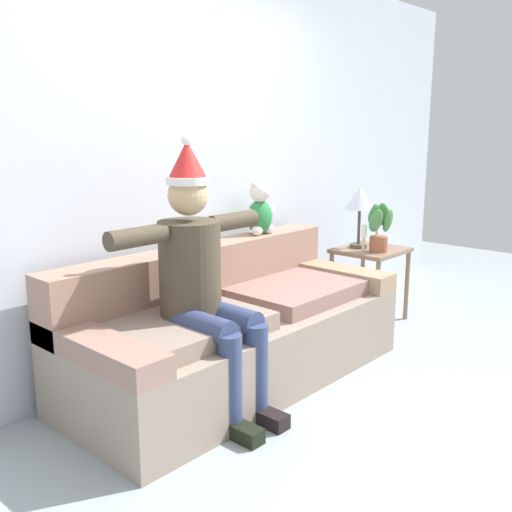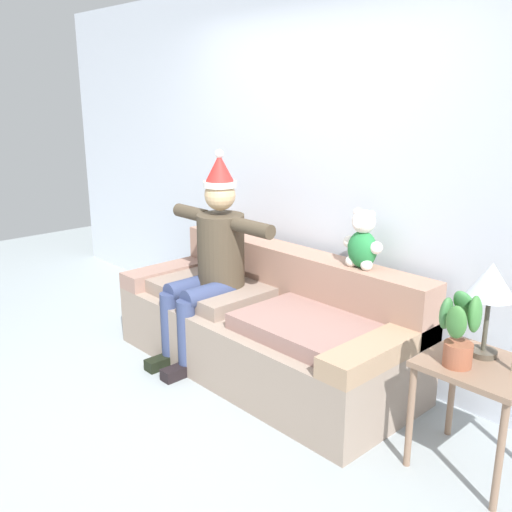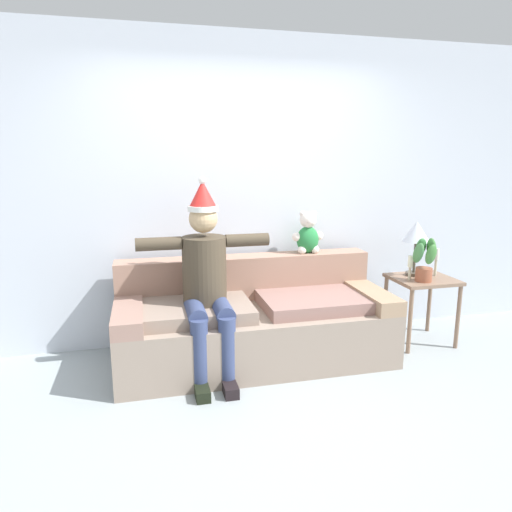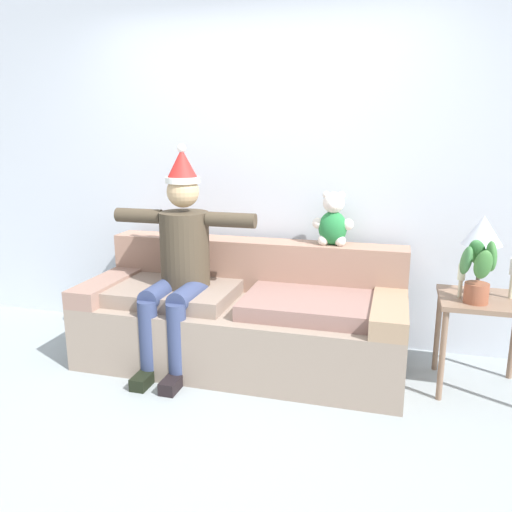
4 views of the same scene
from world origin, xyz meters
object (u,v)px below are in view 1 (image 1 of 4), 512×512
(couch, at_px, (234,330))
(potted_plant, at_px, (379,227))
(candle_short, at_px, (377,226))
(table_lamp, at_px, (360,201))
(side_table, at_px, (370,260))
(teddy_bear, at_px, (260,210))
(candle_tall, at_px, (364,235))
(person_seated, at_px, (202,277))

(couch, height_order, potted_plant, potted_plant)
(couch, xyz_separation_m, candle_short, (1.70, 0.01, 0.44))
(couch, height_order, table_lamp, table_lamp)
(candle_short, bearing_deg, couch, -179.55)
(side_table, distance_m, table_lamp, 0.49)
(teddy_bear, relative_size, potted_plant, 0.95)
(side_table, bearing_deg, potted_plant, -122.58)
(candle_tall, bearing_deg, person_seated, -176.30)
(teddy_bear, height_order, table_lamp, teddy_bear)
(teddy_bear, relative_size, table_lamp, 0.77)
(couch, xyz_separation_m, potted_plant, (1.48, -0.14, 0.48))
(couch, distance_m, person_seated, 0.63)
(person_seated, distance_m, candle_short, 2.11)
(teddy_bear, bearing_deg, candle_tall, -21.98)
(table_lamp, relative_size, candle_short, 1.98)
(person_seated, relative_size, teddy_bear, 3.98)
(teddy_bear, height_order, side_table, teddy_bear)
(teddy_bear, distance_m, side_table, 1.14)
(couch, distance_m, table_lamp, 1.65)
(potted_plant, distance_m, candle_tall, 0.13)
(candle_short, bearing_deg, teddy_bear, 166.26)
(teddy_bear, xyz_separation_m, potted_plant, (0.91, -0.43, -0.18))
(table_lamp, bearing_deg, candle_short, -17.19)
(side_table, distance_m, potted_plant, 0.32)
(table_lamp, xyz_separation_m, candle_tall, (-0.11, -0.12, -0.24))
(person_seated, distance_m, potted_plant, 1.89)
(candle_tall, relative_size, candle_short, 0.85)
(couch, height_order, candle_short, candle_short)
(side_table, height_order, candle_short, candle_short)
(couch, xyz_separation_m, candle_tall, (1.40, -0.05, 0.42))
(teddy_bear, height_order, candle_tall, teddy_bear)
(table_lamp, height_order, candle_short, table_lamp)
(side_table, relative_size, table_lamp, 1.22)
(couch, height_order, side_table, couch)
(potted_plant, bearing_deg, candle_short, 34.43)
(teddy_bear, bearing_deg, potted_plant, -25.06)
(couch, bearing_deg, teddy_bear, 26.93)
(couch, distance_m, teddy_bear, 0.92)
(teddy_bear, distance_m, potted_plant, 1.02)
(teddy_bear, xyz_separation_m, candle_short, (1.13, -0.28, -0.22))
(teddy_bear, distance_m, candle_tall, 0.93)
(potted_plant, xyz_separation_m, candle_short, (0.22, 0.15, -0.04))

